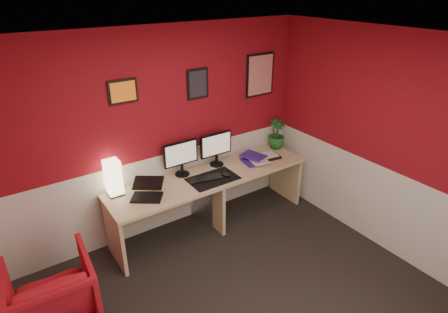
# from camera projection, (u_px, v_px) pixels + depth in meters

# --- Properties ---
(ceiling) EXTENTS (4.00, 3.50, 0.01)m
(ceiling) POSITION_uv_depth(u_px,v_px,m) (251.00, 48.00, 2.48)
(ceiling) COLOR white
(ceiling) RESTS_ON ground
(wall_back) EXTENTS (4.00, 0.01, 2.50)m
(wall_back) POSITION_uv_depth(u_px,v_px,m) (155.00, 137.00, 4.32)
(wall_back) COLOR maroon
(wall_back) RESTS_ON ground
(wall_right) EXTENTS (0.01, 3.50, 2.50)m
(wall_right) POSITION_uv_depth(u_px,v_px,m) (392.00, 148.00, 4.03)
(wall_right) COLOR maroon
(wall_right) RESTS_ON ground
(wainscot_back) EXTENTS (4.00, 0.01, 1.00)m
(wainscot_back) POSITION_uv_depth(u_px,v_px,m) (160.00, 192.00, 4.64)
(wainscot_back) COLOR silver
(wainscot_back) RESTS_ON ground
(wainscot_right) EXTENTS (0.01, 3.50, 1.00)m
(wainscot_right) POSITION_uv_depth(u_px,v_px,m) (379.00, 206.00, 4.35)
(wainscot_right) COLOR silver
(wainscot_right) RESTS_ON ground
(desk) EXTENTS (2.60, 0.65, 0.73)m
(desk) POSITION_uv_depth(u_px,v_px,m) (211.00, 200.00, 4.72)
(desk) COLOR #CDB383
(desk) RESTS_ON ground
(shoji_lamp) EXTENTS (0.16, 0.16, 0.40)m
(shoji_lamp) POSITION_uv_depth(u_px,v_px,m) (114.00, 179.00, 4.07)
(shoji_lamp) COLOR #FFE5B2
(shoji_lamp) RESTS_ON desk
(laptop) EXTENTS (0.40, 0.38, 0.22)m
(laptop) POSITION_uv_depth(u_px,v_px,m) (146.00, 189.00, 4.04)
(laptop) COLOR black
(laptop) RESTS_ON desk
(monitor_left) EXTENTS (0.45, 0.06, 0.58)m
(monitor_left) POSITION_uv_depth(u_px,v_px,m) (181.00, 153.00, 4.45)
(monitor_left) COLOR black
(monitor_left) RESTS_ON desk
(monitor_right) EXTENTS (0.45, 0.06, 0.58)m
(monitor_right) POSITION_uv_depth(u_px,v_px,m) (217.00, 144.00, 4.70)
(monitor_right) COLOR black
(monitor_right) RESTS_ON desk
(desk_mat) EXTENTS (0.60, 0.38, 0.01)m
(desk_mat) POSITION_uv_depth(u_px,v_px,m) (213.00, 179.00, 4.48)
(desk_mat) COLOR black
(desk_mat) RESTS_ON desk
(keyboard) EXTENTS (0.44, 0.23, 0.02)m
(keyboard) POSITION_uv_depth(u_px,v_px,m) (205.00, 179.00, 4.46)
(keyboard) COLOR black
(keyboard) RESTS_ON desk_mat
(mouse) EXTENTS (0.08, 0.11, 0.03)m
(mouse) POSITION_uv_depth(u_px,v_px,m) (226.00, 175.00, 4.52)
(mouse) COLOR black
(mouse) RESTS_ON desk_mat
(book_bottom) EXTENTS (0.23, 0.29, 0.03)m
(book_bottom) POSITION_uv_depth(u_px,v_px,m) (244.00, 164.00, 4.83)
(book_bottom) COLOR #371F8F
(book_bottom) RESTS_ON desk
(book_middle) EXTENTS (0.28, 0.34, 0.02)m
(book_middle) POSITION_uv_depth(u_px,v_px,m) (250.00, 161.00, 4.83)
(book_middle) COLOR silver
(book_middle) RESTS_ON book_bottom
(book_top) EXTENTS (0.31, 0.36, 0.03)m
(book_top) POSITION_uv_depth(u_px,v_px,m) (248.00, 159.00, 4.83)
(book_top) COLOR #371F8F
(book_top) RESTS_ON book_middle
(zen_tray) EXTENTS (0.39, 0.31, 0.03)m
(zen_tray) POSITION_uv_depth(u_px,v_px,m) (266.00, 156.00, 5.01)
(zen_tray) COLOR black
(zen_tray) RESTS_ON desk
(potted_plant) EXTENTS (0.26, 0.26, 0.42)m
(potted_plant) POSITION_uv_depth(u_px,v_px,m) (277.00, 134.00, 5.22)
(potted_plant) COLOR #19591E
(potted_plant) RESTS_ON desk
(pc_tower) EXTENTS (0.28, 0.48, 0.45)m
(pc_tower) POSITION_uv_depth(u_px,v_px,m) (206.00, 204.00, 4.91)
(pc_tower) COLOR #99999E
(pc_tower) RESTS_ON ground
(armchair) EXTENTS (0.77, 0.79, 0.68)m
(armchair) POSITION_uv_depth(u_px,v_px,m) (52.00, 293.00, 3.36)
(armchair) COLOR red
(armchair) RESTS_ON ground
(art_left) EXTENTS (0.32, 0.02, 0.26)m
(art_left) POSITION_uv_depth(u_px,v_px,m) (123.00, 91.00, 3.89)
(art_left) COLOR orange
(art_left) RESTS_ON wall_back
(art_center) EXTENTS (0.28, 0.02, 0.36)m
(art_center) POSITION_uv_depth(u_px,v_px,m) (198.00, 84.00, 4.37)
(art_center) COLOR black
(art_center) RESTS_ON wall_back
(art_right) EXTENTS (0.44, 0.02, 0.56)m
(art_right) POSITION_uv_depth(u_px,v_px,m) (260.00, 75.00, 4.86)
(art_right) COLOR red
(art_right) RESTS_ON wall_back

